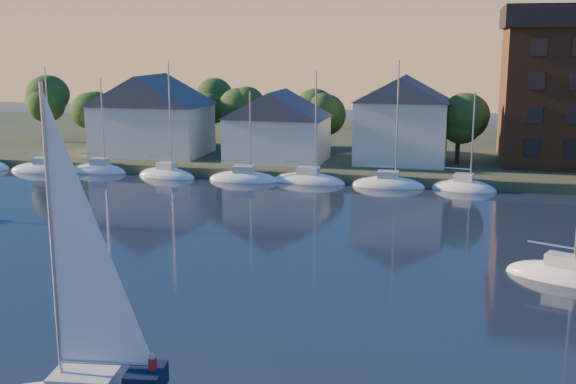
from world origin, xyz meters
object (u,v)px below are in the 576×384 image
(clubhouse_east, at_px, (402,119))
(drifting_sailboat_right, at_px, (561,278))
(clubhouse_west, at_px, (152,114))
(clubhouse_centre, at_px, (277,125))

(clubhouse_east, relative_size, drifting_sailboat_right, 0.93)
(clubhouse_west, relative_size, clubhouse_east, 1.30)
(clubhouse_centre, distance_m, drifting_sailboat_right, 43.81)
(clubhouse_east, xyz_separation_m, drifting_sailboat_right, (13.27, -35.92, -5.90))
(drifting_sailboat_right, bearing_deg, clubhouse_centre, 151.23)
(clubhouse_west, xyz_separation_m, clubhouse_east, (30.00, 1.00, 0.07))
(clubhouse_east, distance_m, drifting_sailboat_right, 38.74)
(drifting_sailboat_right, bearing_deg, clubhouse_west, 163.53)
(clubhouse_west, distance_m, drifting_sailboat_right, 55.90)
(drifting_sailboat_right, bearing_deg, clubhouse_east, 132.70)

